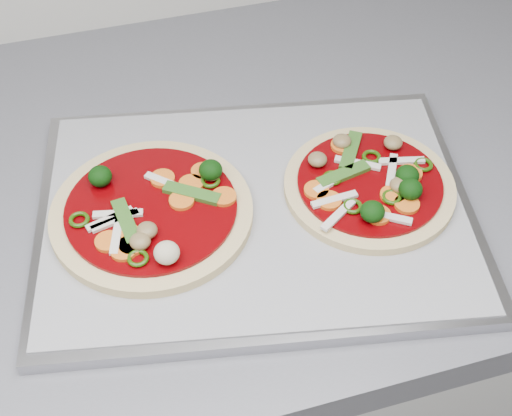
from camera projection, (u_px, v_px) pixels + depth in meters
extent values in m
cube|color=#9A999F|center=(255.00, 212.00, 0.72)|extent=(0.49, 0.39, 0.01)
cube|color=#A1A0A6|center=(255.00, 206.00, 0.72)|extent=(0.47, 0.38, 0.00)
cylinder|color=tan|center=(152.00, 213.00, 0.70)|extent=(0.24, 0.24, 0.01)
cylinder|color=#650004|center=(151.00, 208.00, 0.70)|extent=(0.20, 0.20, 0.00)
cube|color=#3C7124|center=(192.00, 193.00, 0.70)|extent=(0.06, 0.04, 0.00)
cube|color=silver|center=(166.00, 183.00, 0.71)|extent=(0.04, 0.04, 0.00)
ellipsoid|color=#0E370C|center=(211.00, 170.00, 0.71)|extent=(0.03, 0.03, 0.02)
cylinder|color=orange|center=(124.00, 250.00, 0.65)|extent=(0.03, 0.03, 0.00)
ellipsoid|color=#0E370C|center=(100.00, 176.00, 0.71)|extent=(0.03, 0.03, 0.02)
cylinder|color=orange|center=(224.00, 197.00, 0.70)|extent=(0.03, 0.03, 0.00)
cube|color=silver|center=(118.00, 214.00, 0.68)|extent=(0.05, 0.02, 0.00)
torus|color=#224509|center=(138.00, 258.00, 0.65)|extent=(0.02, 0.02, 0.00)
ellipsoid|color=olive|center=(147.00, 230.00, 0.66)|extent=(0.02, 0.02, 0.01)
ellipsoid|color=olive|center=(140.00, 241.00, 0.66)|extent=(0.02, 0.02, 0.01)
cylinder|color=orange|center=(132.00, 245.00, 0.66)|extent=(0.04, 0.04, 0.00)
cylinder|color=orange|center=(182.00, 200.00, 0.70)|extent=(0.03, 0.03, 0.00)
ellipsoid|color=beige|center=(167.00, 253.00, 0.64)|extent=(0.03, 0.03, 0.02)
torus|color=#224509|center=(210.00, 181.00, 0.71)|extent=(0.03, 0.03, 0.00)
cube|color=#3C7124|center=(126.00, 221.00, 0.68)|extent=(0.02, 0.06, 0.00)
cylinder|color=orange|center=(203.00, 172.00, 0.72)|extent=(0.03, 0.03, 0.00)
cube|color=silver|center=(110.00, 219.00, 0.68)|extent=(0.05, 0.02, 0.00)
cylinder|color=orange|center=(162.00, 178.00, 0.72)|extent=(0.04, 0.04, 0.00)
cylinder|color=orange|center=(108.00, 242.00, 0.66)|extent=(0.04, 0.04, 0.00)
ellipsoid|color=olive|center=(211.00, 173.00, 0.72)|extent=(0.03, 0.03, 0.01)
cube|color=silver|center=(115.00, 221.00, 0.68)|extent=(0.05, 0.02, 0.00)
cube|color=silver|center=(117.00, 235.00, 0.67)|extent=(0.02, 0.05, 0.00)
cylinder|color=orange|center=(128.00, 235.00, 0.67)|extent=(0.03, 0.03, 0.00)
torus|color=#224509|center=(79.00, 220.00, 0.68)|extent=(0.02, 0.02, 0.00)
cylinder|color=orange|center=(191.00, 184.00, 0.71)|extent=(0.03, 0.03, 0.00)
cylinder|color=tan|center=(369.00, 187.00, 0.73)|extent=(0.19, 0.19, 0.01)
cylinder|color=#650004|center=(370.00, 182.00, 0.72)|extent=(0.16, 0.16, 0.00)
torus|color=#224509|center=(332.00, 178.00, 0.72)|extent=(0.03, 0.03, 0.00)
ellipsoid|color=olive|center=(400.00, 185.00, 0.71)|extent=(0.02, 0.02, 0.01)
ellipsoid|color=olive|center=(393.00, 143.00, 0.75)|extent=(0.03, 0.03, 0.01)
ellipsoid|color=#0E370C|center=(373.00, 212.00, 0.68)|extent=(0.02, 0.02, 0.02)
torus|color=#224509|center=(371.00, 157.00, 0.74)|extent=(0.03, 0.03, 0.00)
torus|color=#224509|center=(353.00, 206.00, 0.69)|extent=(0.03, 0.03, 0.00)
cylinder|color=orange|center=(316.00, 190.00, 0.71)|extent=(0.03, 0.03, 0.00)
cube|color=silver|center=(333.00, 181.00, 0.72)|extent=(0.05, 0.03, 0.00)
cylinder|color=orange|center=(329.00, 201.00, 0.70)|extent=(0.03, 0.03, 0.00)
cylinder|color=orange|center=(407.00, 204.00, 0.70)|extent=(0.03, 0.03, 0.00)
cube|color=#3C7124|center=(343.00, 174.00, 0.72)|extent=(0.06, 0.03, 0.00)
ellipsoid|color=olive|center=(318.00, 159.00, 0.73)|extent=(0.03, 0.03, 0.01)
ellipsoid|color=#0E370C|center=(411.00, 189.00, 0.70)|extent=(0.03, 0.03, 0.02)
cylinder|color=orange|center=(342.00, 145.00, 0.75)|extent=(0.03, 0.03, 0.00)
cube|color=silver|center=(334.00, 199.00, 0.70)|extent=(0.05, 0.01, 0.00)
cube|color=silver|center=(338.00, 215.00, 0.69)|extent=(0.04, 0.03, 0.00)
cube|color=silver|center=(387.00, 217.00, 0.68)|extent=(0.04, 0.03, 0.00)
cylinder|color=orange|center=(378.00, 215.00, 0.69)|extent=(0.03, 0.03, 0.00)
cube|color=silver|center=(392.00, 171.00, 0.73)|extent=(0.03, 0.05, 0.00)
ellipsoid|color=olive|center=(342.00, 141.00, 0.75)|extent=(0.03, 0.03, 0.01)
cylinder|color=orange|center=(410.00, 174.00, 0.72)|extent=(0.03, 0.03, 0.00)
cube|color=silver|center=(358.00, 163.00, 0.73)|extent=(0.04, 0.03, 0.00)
cube|color=silver|center=(401.00, 161.00, 0.74)|extent=(0.05, 0.02, 0.00)
cylinder|color=orange|center=(392.00, 195.00, 0.70)|extent=(0.03, 0.03, 0.00)
torus|color=#224509|center=(392.00, 197.00, 0.70)|extent=(0.03, 0.03, 0.00)
ellipsoid|color=#0E370C|center=(407.00, 175.00, 0.71)|extent=(0.03, 0.03, 0.02)
cube|color=#3C7124|center=(351.00, 151.00, 0.75)|extent=(0.04, 0.06, 0.00)
torus|color=#224509|center=(423.00, 165.00, 0.73)|extent=(0.03, 0.03, 0.00)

